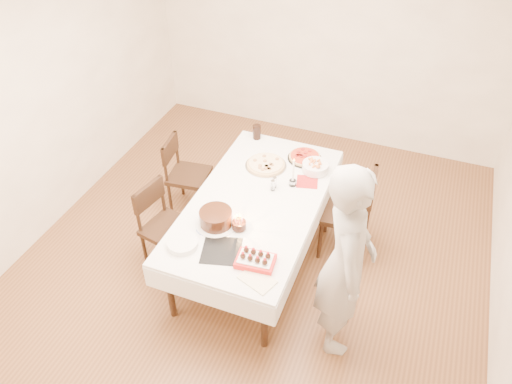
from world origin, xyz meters
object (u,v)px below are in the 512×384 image
(birthday_cake, at_px, (239,222))
(chair_left_savory, at_px, (189,175))
(person, at_px, (346,262))
(pizza_white, at_px, (266,164))
(cola_glass, at_px, (257,132))
(pizza_pepperoni, at_px, (305,157))
(layer_cake, at_px, (216,218))
(taper_candle, at_px, (293,172))
(strawberry_box, at_px, (255,260))
(dining_table, at_px, (256,230))
(chair_right_savory, at_px, (346,212))
(pasta_bowl, at_px, (315,167))
(chair_left_dessert, at_px, (169,229))

(birthday_cake, bearing_deg, chair_left_savory, 137.96)
(person, xyz_separation_m, pizza_white, (-1.07, 1.13, -0.14))
(cola_glass, bearing_deg, pizza_pepperoni, -16.62)
(layer_cake, bearing_deg, chair_left_savory, 130.28)
(taper_candle, distance_m, strawberry_box, 1.08)
(strawberry_box, bearing_deg, person, 10.53)
(dining_table, height_order, chair_right_savory, chair_right_savory)
(pasta_bowl, relative_size, layer_cake, 0.71)
(pizza_pepperoni, bearing_deg, birthday_cake, -100.79)
(chair_left_savory, xyz_separation_m, taper_candle, (1.21, -0.13, 0.47))
(pizza_pepperoni, xyz_separation_m, pasta_bowl, (0.16, -0.16, 0.03))
(chair_left_dessert, height_order, cola_glass, chair_left_dessert)
(chair_left_dessert, bearing_deg, chair_right_savory, -140.85)
(pizza_white, bearing_deg, person, -46.56)
(chair_left_savory, relative_size, layer_cake, 2.39)
(chair_left_dessert, bearing_deg, person, -176.13)
(pizza_white, distance_m, strawberry_box, 1.32)
(chair_left_dessert, xyz_separation_m, cola_glass, (0.38, 1.35, 0.37))
(chair_left_savory, height_order, pasta_bowl, chair_left_savory)
(birthday_cake, xyz_separation_m, strawberry_box, (0.28, -0.33, -0.04))
(dining_table, height_order, cola_glass, cola_glass)
(pasta_bowl, xyz_separation_m, taper_candle, (-0.14, -0.30, 0.11))
(cola_glass, xyz_separation_m, layer_cake, (0.16, -1.40, -0.01))
(strawberry_box, bearing_deg, pizza_white, 106.64)
(pizza_pepperoni, bearing_deg, chair_left_savory, -164.33)
(chair_left_savory, distance_m, birthday_cake, 1.35)
(cola_glass, bearing_deg, chair_left_savory, -139.25)
(chair_right_savory, distance_m, chair_left_dessert, 1.73)
(person, relative_size, pizza_pepperoni, 5.17)
(chair_left_dessert, distance_m, birthday_cake, 0.84)
(pizza_pepperoni, height_order, cola_glass, cola_glass)
(person, distance_m, pizza_pepperoni, 1.59)
(cola_glass, bearing_deg, pasta_bowl, -24.33)
(chair_right_savory, bearing_deg, dining_table, -156.02)
(chair_left_dessert, distance_m, pizza_white, 1.16)
(dining_table, height_order, chair_left_dessert, chair_left_dessert)
(dining_table, relative_size, strawberry_box, 6.87)
(chair_left_savory, distance_m, pasta_bowl, 1.41)
(pasta_bowl, relative_size, cola_glass, 1.62)
(cola_glass, bearing_deg, chair_left_dessert, -105.89)
(pizza_pepperoni, distance_m, pasta_bowl, 0.23)
(taper_candle, xyz_separation_m, cola_glass, (-0.62, 0.64, -0.08))
(pizza_white, xyz_separation_m, pasta_bowl, (0.49, 0.10, 0.03))
(chair_right_savory, bearing_deg, chair_left_dessert, -157.62)
(chair_left_savory, bearing_deg, strawberry_box, 129.37)
(dining_table, distance_m, pizza_white, 0.68)
(dining_table, bearing_deg, pizza_white, 100.70)
(pizza_pepperoni, height_order, pasta_bowl, pasta_bowl)
(pizza_pepperoni, relative_size, taper_candle, 1.09)
(pizza_pepperoni, distance_m, birthday_cake, 1.23)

